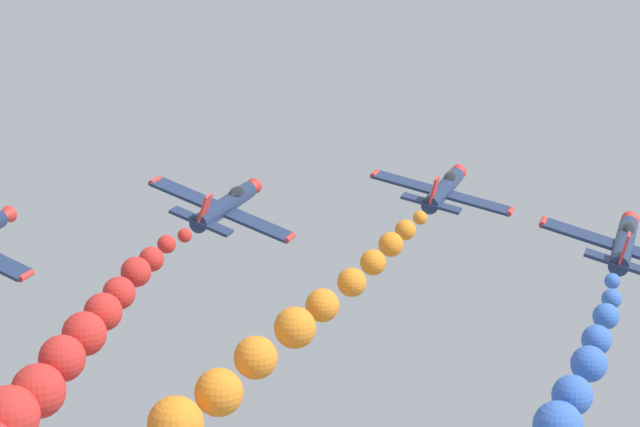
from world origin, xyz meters
name	(u,v)px	position (x,y,z in m)	size (l,w,h in m)	color
airplane_lead	(444,189)	(5.54, 10.14, 70.45)	(9.42, 10.35, 3.02)	navy
smoke_trail_lead	(262,354)	(0.72, -13.21, 66.83)	(9.21, 23.02, 7.29)	orange
airplane_left_inner	(226,205)	(-6.40, 1.17, 70.68)	(9.16, 10.35, 3.51)	navy
airplane_right_inner	(624,243)	(17.75, -0.04, 70.46)	(9.34, 10.35, 3.20)	navy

